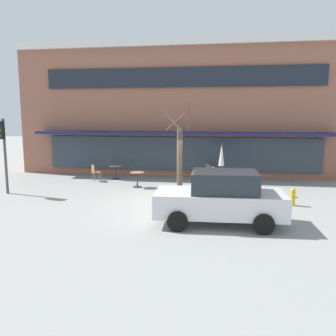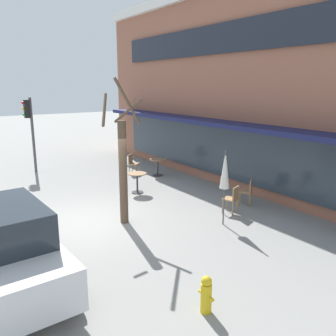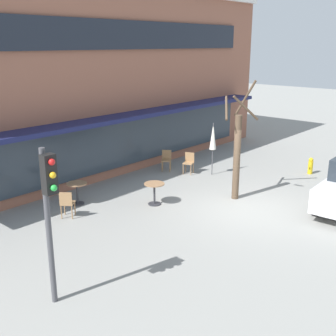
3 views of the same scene
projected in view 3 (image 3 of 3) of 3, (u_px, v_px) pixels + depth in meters
The scene contains 11 objects.
ground_plane at pixel (247, 209), 14.03m from camera, with size 80.00×80.00×0.00m, color gray.
building_facade at pixel (62, 75), 19.24m from camera, with size 19.56×9.10×7.83m.
cafe_table_near_wall at pixel (77, 190), 14.38m from camera, with size 0.70×0.70×0.76m.
cafe_table_streetside at pixel (154, 190), 14.34m from camera, with size 0.70×0.70×0.76m.
patio_umbrella_green_folded at pixel (213, 137), 17.31m from camera, with size 0.28×0.28×2.20m.
cafe_chair_0 at pixel (166, 159), 18.21m from camera, with size 0.56×0.56×0.89m.
cafe_chair_1 at pixel (189, 161), 17.80m from camera, with size 0.52×0.52×0.89m.
cafe_chair_2 at pixel (67, 202), 13.23m from camera, with size 0.56×0.56×0.89m.
street_tree at pixel (237, 152), 14.56m from camera, with size 1.08×1.32×4.16m.
traffic_light_pole at pixel (49, 202), 8.34m from camera, with size 0.26×0.43×3.40m.
fire_hydrant at pixel (310, 166), 17.78m from camera, with size 0.36×0.20×0.71m.
Camera 3 is at (-11.53, -6.66, 5.33)m, focal length 45.00 mm.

